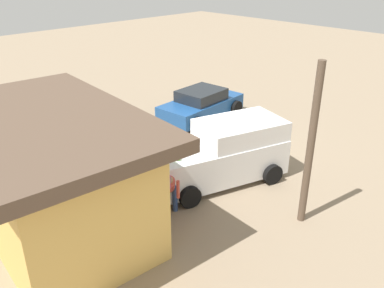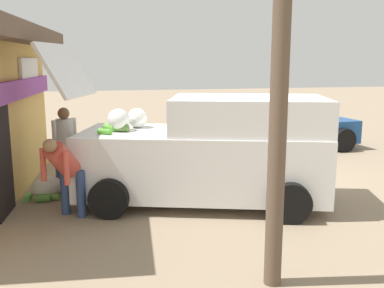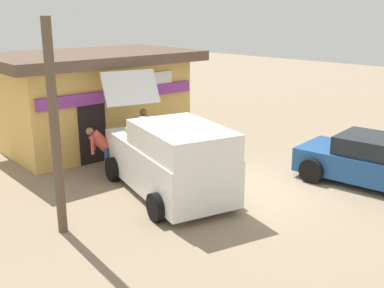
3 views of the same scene
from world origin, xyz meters
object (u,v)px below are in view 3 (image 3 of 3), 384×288
at_px(parked_sedan, 375,162).
at_px(customer_bending, 101,146).
at_px(storefront_bar, 95,98).
at_px(vendor_standing, 144,131).
at_px(delivery_van, 170,158).
at_px(paint_bucket, 187,142).
at_px(unloaded_banana_pile, 127,155).

height_order(parked_sedan, customer_bending, customer_bending).
distance_m(storefront_bar, customer_bending, 3.13).
bearing_deg(storefront_bar, vendor_standing, -88.10).
relative_size(storefront_bar, delivery_van, 1.36).
distance_m(delivery_van, customer_bending, 2.58).
distance_m(storefront_bar, delivery_van, 5.31).
xyz_separation_m(parked_sedan, paint_bucket, (-1.04, 6.14, -0.43)).
distance_m(customer_bending, paint_bucket, 3.70).
bearing_deg(delivery_van, vendor_standing, 62.88).
bearing_deg(customer_bending, delivery_van, -82.51).
distance_m(storefront_bar, parked_sedan, 9.18).
bearing_deg(unloaded_banana_pile, storefront_bar, 80.72).
relative_size(storefront_bar, unloaded_banana_pile, 8.74).
xyz_separation_m(storefront_bar, parked_sedan, (3.08, -8.59, -1.05)).
relative_size(unloaded_banana_pile, paint_bucket, 1.97).
height_order(vendor_standing, unloaded_banana_pile, vendor_standing).
bearing_deg(customer_bending, paint_bucket, 1.74).
bearing_deg(parked_sedan, paint_bucket, 99.64).
distance_m(storefront_bar, paint_bucket, 3.51).
bearing_deg(customer_bending, parked_sedan, -52.18).
distance_m(parked_sedan, customer_bending, 7.64).
bearing_deg(storefront_bar, unloaded_banana_pile, -99.28).
bearing_deg(customer_bending, vendor_standing, 2.48).
bearing_deg(delivery_van, unloaded_banana_pile, 72.87).
xyz_separation_m(vendor_standing, paint_bucket, (1.96, 0.04, -0.77)).
distance_m(parked_sedan, unloaded_banana_pile, 7.31).
xyz_separation_m(customer_bending, unloaded_banana_pile, (1.25, 0.41, -0.66)).
bearing_deg(storefront_bar, delivery_van, -103.89).
relative_size(storefront_bar, vendor_standing, 4.24).
relative_size(storefront_bar, paint_bucket, 17.25).
relative_size(storefront_bar, customer_bending, 5.11).
relative_size(storefront_bar, parked_sedan, 1.71).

